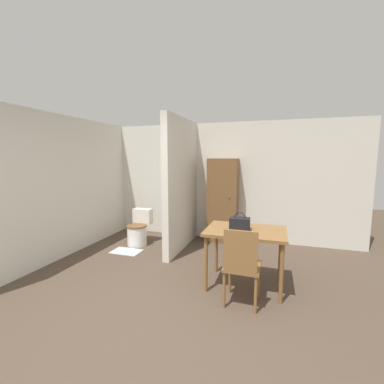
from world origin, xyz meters
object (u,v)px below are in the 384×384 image
(dining_table, at_px, (245,236))
(wooden_cabinet, at_px, (223,201))
(toilet, at_px, (139,230))
(wooden_chair, at_px, (242,264))
(handbag, at_px, (240,224))

(dining_table, distance_m, wooden_cabinet, 1.93)
(toilet, bearing_deg, wooden_chair, -35.31)
(toilet, height_order, wooden_cabinet, wooden_cabinet)
(dining_table, xyz_separation_m, toilet, (-2.26, 1.10, -0.40))
(wooden_chair, bearing_deg, dining_table, 93.03)
(toilet, bearing_deg, dining_table, -25.85)
(wooden_cabinet, bearing_deg, wooden_chair, -73.68)
(dining_table, height_order, toilet, dining_table)
(toilet, bearing_deg, handbag, -27.27)
(toilet, height_order, handbag, handbag)
(handbag, bearing_deg, wooden_chair, -79.25)
(wooden_chair, bearing_deg, handbag, 102.09)
(toilet, distance_m, wooden_cabinet, 1.84)
(toilet, xyz_separation_m, wooden_cabinet, (1.60, 0.71, 0.58))
(dining_table, bearing_deg, toilet, 154.15)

